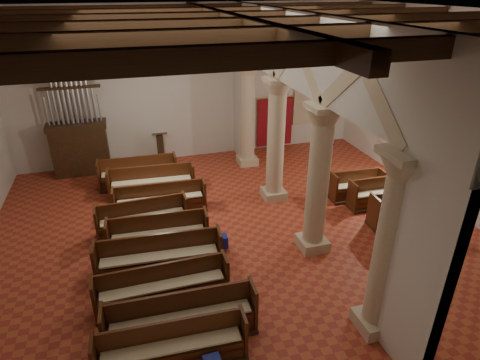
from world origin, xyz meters
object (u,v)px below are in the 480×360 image
(processional_banner, at_px, (332,127))
(nave_pew_0, at_px, (173,352))
(lectern, at_px, (161,150))
(pipe_organ, at_px, (79,139))
(aisle_pew_0, at_px, (415,225))

(processional_banner, bearing_deg, nave_pew_0, -135.22)
(lectern, distance_m, processional_banner, 7.64)
(lectern, xyz_separation_m, processional_banner, (7.64, 0.01, 0.26))
(pipe_organ, relative_size, lectern, 3.10)
(lectern, bearing_deg, processional_banner, 0.34)
(nave_pew_0, bearing_deg, aisle_pew_0, 20.70)
(pipe_organ, xyz_separation_m, nave_pew_0, (2.07, -9.71, -1.06))
(processional_banner, xyz_separation_m, aisle_pew_0, (-1.21, -7.29, -0.50))
(aisle_pew_0, bearing_deg, pipe_organ, 139.03)
(aisle_pew_0, bearing_deg, lectern, 128.30)
(nave_pew_0, bearing_deg, processional_banner, 51.12)
(pipe_organ, height_order, aisle_pew_0, pipe_organ)
(processional_banner, bearing_deg, aisle_pew_0, -103.31)
(nave_pew_0, xyz_separation_m, aisle_pew_0, (7.32, 2.41, 0.03))
(pipe_organ, distance_m, processional_banner, 10.62)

